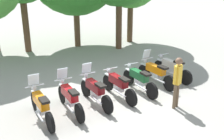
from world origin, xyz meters
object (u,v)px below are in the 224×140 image
object	(u,v)px
motorcycle_6	(172,68)
person_0	(177,79)
motorcycle_1	(70,97)
motorcycle_4	(139,79)
motorcycle_0	(41,105)
motorcycle_5	(156,73)
motorcycle_2	(95,90)
motorcycle_3	(118,85)

from	to	relation	value
motorcycle_6	person_0	world-z (taller)	person_0
motorcycle_1	motorcycle_4	xyz separation A→B (m)	(2.92, 0.43, -0.01)
motorcycle_0	motorcycle_5	bearing A→B (deg)	-85.10
motorcycle_1	motorcycle_2	bearing A→B (deg)	-84.95
motorcycle_6	motorcycle_2	bearing A→B (deg)	92.57
motorcycle_2	person_0	world-z (taller)	person_0
motorcycle_2	person_0	size ratio (longest dim) A/B	1.21
motorcycle_2	motorcycle_5	bearing A→B (deg)	-85.55
motorcycle_0	motorcycle_3	world-z (taller)	motorcycle_0
motorcycle_4	person_0	distance (m)	1.85
motorcycle_1	motorcycle_6	world-z (taller)	motorcycle_1
motorcycle_5	person_0	world-z (taller)	person_0
motorcycle_5	motorcycle_4	bearing A→B (deg)	99.63
motorcycle_0	motorcycle_4	xyz separation A→B (m)	(3.89, 0.58, -0.01)
motorcycle_1	motorcycle_4	bearing A→B (deg)	-85.79
motorcycle_3	person_0	distance (m)	2.19
motorcycle_3	motorcycle_5	size ratio (longest dim) A/B	1.00
motorcycle_0	motorcycle_3	xyz separation A→B (m)	(2.92, 0.43, -0.01)
motorcycle_0	motorcycle_2	distance (m)	1.97
motorcycle_0	motorcycle_3	distance (m)	2.95
motorcycle_4	motorcycle_5	bearing A→B (deg)	-76.90
motorcycle_5	motorcycle_3	bearing A→B (deg)	95.01
motorcycle_2	motorcycle_6	bearing A→B (deg)	-85.33
motorcycle_1	person_0	world-z (taller)	person_0
motorcycle_2	motorcycle_4	size ratio (longest dim) A/B	1.00
motorcycle_3	motorcycle_4	bearing A→B (deg)	-87.86
person_0	motorcycle_5	bearing A→B (deg)	144.56
motorcycle_4	motorcycle_6	size ratio (longest dim) A/B	1.01
motorcycle_2	motorcycle_3	world-z (taller)	motorcycle_2
motorcycle_3	motorcycle_4	size ratio (longest dim) A/B	1.00
motorcycle_1	person_0	distance (m)	3.66
motorcycle_2	motorcycle_1	bearing A→B (deg)	92.19
motorcycle_4	person_0	bearing A→B (deg)	-169.83
motorcycle_2	motorcycle_6	distance (m)	3.97
motorcycle_1	motorcycle_3	size ratio (longest dim) A/B	1.00
motorcycle_0	person_0	bearing A→B (deg)	-109.95
motorcycle_1	motorcycle_2	size ratio (longest dim) A/B	1.00
motorcycle_1	motorcycle_6	size ratio (longest dim) A/B	1.01
motorcycle_3	person_0	world-z (taller)	person_0
motorcycle_1	motorcycle_5	xyz separation A→B (m)	(3.89, 0.75, 0.00)
motorcycle_2	motorcycle_6	size ratio (longest dim) A/B	1.00
motorcycle_0	motorcycle_4	bearing A→B (deg)	-87.09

